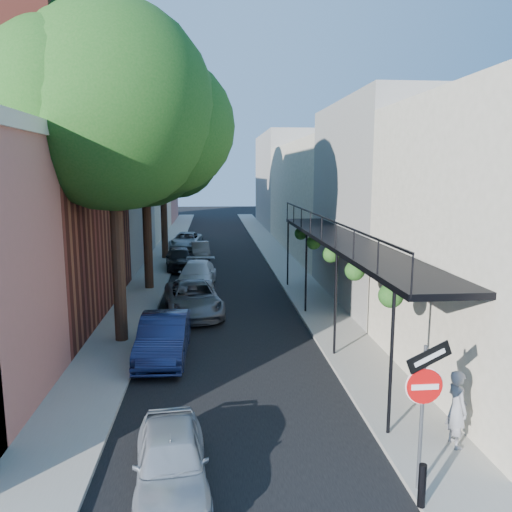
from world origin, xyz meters
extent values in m
cube|color=black|center=(0.00, 30.00, 0.01)|extent=(6.00, 64.00, 0.01)
cube|color=gray|center=(-4.00, 30.00, 0.06)|extent=(2.00, 64.00, 0.12)
cube|color=gray|center=(4.00, 30.00, 0.06)|extent=(2.00, 64.00, 0.12)
cube|color=gray|center=(-5.02, 14.00, 8.00)|extent=(0.06, 7.00, 4.00)
cube|color=gray|center=(-9.00, 26.00, 4.50)|extent=(8.00, 12.00, 9.00)
cube|color=beige|center=(-9.00, 40.00, 5.00)|extent=(8.00, 16.00, 10.00)
cube|color=#B2655B|center=(-9.00, 54.00, 4.00)|extent=(8.00, 12.00, 8.00)
cube|color=gray|center=(9.00, 15.00, 4.50)|extent=(8.00, 10.00, 9.00)
cube|color=beige|center=(9.00, 30.00, 4.00)|extent=(8.00, 20.00, 8.00)
cube|color=gray|center=(9.00, 48.00, 5.00)|extent=(8.00, 16.00, 10.00)
cube|color=black|center=(4.20, 10.00, 3.50)|extent=(2.00, 16.00, 0.15)
cube|color=black|center=(3.25, 10.00, 4.38)|extent=(0.05, 16.00, 0.05)
cylinder|color=black|center=(3.30, 3.00, 1.81)|extent=(0.08, 0.08, 3.40)
cylinder|color=black|center=(3.30, 18.00, 1.81)|extent=(0.08, 0.08, 3.40)
sphere|color=#194C15|center=(3.60, 4.00, 3.05)|extent=(0.60, 0.60, 0.60)
sphere|color=#194C15|center=(3.60, 10.00, 3.05)|extent=(0.60, 0.60, 0.60)
sphere|color=#194C15|center=(3.60, 16.00, 3.05)|extent=(0.60, 0.60, 0.60)
cylinder|color=#595B60|center=(3.15, 1.00, 1.45)|extent=(0.07, 0.07, 2.90)
cylinder|color=red|center=(3.15, 0.96, 2.15)|extent=(0.66, 0.04, 0.66)
cube|color=white|center=(3.15, 0.93, 2.15)|extent=(0.50, 0.02, 0.10)
cylinder|color=white|center=(3.15, 0.98, 2.15)|extent=(0.70, 0.02, 0.70)
cube|color=black|center=(3.20, 0.95, 2.70)|extent=(0.89, 0.15, 0.58)
cube|color=white|center=(3.20, 0.92, 2.70)|extent=(0.60, 0.10, 0.31)
cylinder|color=black|center=(3.00, 0.50, 0.52)|extent=(0.14, 0.14, 0.80)
cylinder|color=black|center=(-3.80, 10.00, 3.50)|extent=(0.44, 0.44, 7.00)
sphere|color=#194C15|center=(-3.80, 10.00, 8.02)|extent=(6.80, 6.80, 6.80)
sphere|color=#194C15|center=(-2.10, 11.02, 7.52)|extent=(4.76, 4.76, 4.76)
cylinder|color=black|center=(-3.80, 18.00, 3.15)|extent=(0.44, 0.44, 6.30)
sphere|color=#194C15|center=(-3.80, 18.00, 7.20)|extent=(6.00, 6.00, 6.00)
sphere|color=#194C15|center=(-2.30, 18.90, 6.70)|extent=(4.20, 4.20, 4.20)
cylinder|color=black|center=(-3.80, 27.00, 3.67)|extent=(0.44, 0.44, 7.35)
sphere|color=#194C15|center=(-3.80, 27.00, 8.40)|extent=(7.00, 7.00, 7.00)
sphere|color=#194C15|center=(-2.05, 28.05, 7.90)|extent=(4.90, 4.90, 4.90)
imported|color=#9198A1|center=(-1.43, 1.60, 0.58)|extent=(1.68, 3.50, 1.16)
imported|color=#151E43|center=(-2.19, 8.42, 0.69)|extent=(1.54, 4.24, 1.39)
imported|color=#5C5E64|center=(-1.42, 13.44, 0.67)|extent=(2.84, 5.07, 1.34)
imported|color=silver|center=(-1.40, 18.40, 0.65)|extent=(2.17, 4.62, 1.30)
imported|color=black|center=(-2.60, 23.33, 0.69)|extent=(2.03, 4.19, 1.38)
imported|color=#635A53|center=(-1.40, 27.35, 0.56)|extent=(1.42, 3.47, 1.12)
imported|color=gray|center=(-2.60, 31.65, 0.64)|extent=(2.65, 4.82, 1.28)
imported|color=gray|center=(4.55, 2.37, 0.97)|extent=(0.43, 0.63, 1.69)
camera|label=1|loc=(-0.60, -7.13, 5.93)|focal=35.00mm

